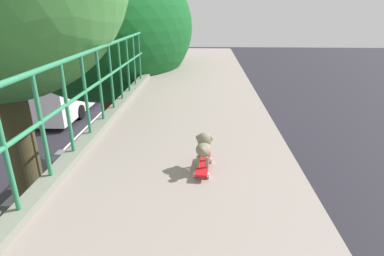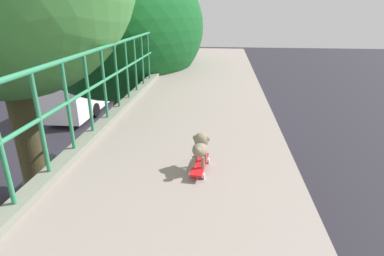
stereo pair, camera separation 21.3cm
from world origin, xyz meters
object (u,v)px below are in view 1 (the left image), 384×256
(city_bus, at_px, (79,80))
(small_dog, at_px, (204,145))
(toy_skateboard, at_px, (203,164))
(car_grey_fifth, at_px, (55,178))

(city_bus, height_order, small_dog, small_dog)
(toy_skateboard, height_order, small_dog, small_dog)
(city_bus, distance_m, small_dog, 21.65)
(car_grey_fifth, relative_size, toy_skateboard, 7.68)
(car_grey_fifth, xyz_separation_m, city_bus, (-3.56, 11.93, 1.28))
(car_grey_fifth, xyz_separation_m, toy_skateboard, (5.89, -7.26, 4.64))
(toy_skateboard, bearing_deg, city_bus, 116.22)
(city_bus, xyz_separation_m, toy_skateboard, (9.45, -19.18, 3.36))
(car_grey_fifth, relative_size, city_bus, 0.38)
(toy_skateboard, bearing_deg, car_grey_fifth, 129.06)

